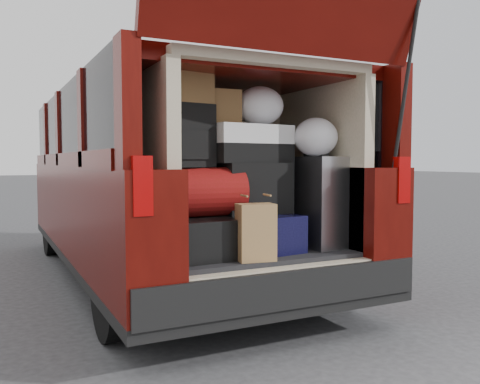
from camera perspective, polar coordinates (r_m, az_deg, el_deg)
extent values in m
plane|color=#343436|center=(3.40, 2.32, -16.13)|extent=(80.00, 80.00, 0.00)
cylinder|color=black|center=(3.39, -13.55, -10.65)|extent=(0.24, 0.64, 0.64)
cylinder|color=black|center=(4.07, 9.82, -8.20)|extent=(0.24, 0.64, 0.64)
cylinder|color=black|center=(6.60, -20.03, -3.84)|extent=(0.24, 0.64, 0.64)
cylinder|color=black|center=(6.97, -6.49, -3.26)|extent=(0.24, 0.64, 0.64)
cube|color=black|center=(5.20, -8.85, -6.30)|extent=(1.90, 4.85, 0.08)
cube|color=#440805|center=(4.96, -17.58, -1.76)|extent=(0.33, 4.85, 0.80)
cube|color=#440805|center=(5.43, -0.98, -1.15)|extent=(0.33, 4.85, 0.80)
cube|color=#440805|center=(5.15, -9.01, 10.03)|extent=(1.82, 4.46, 0.10)
cube|color=black|center=(4.83, -18.68, 6.86)|extent=(0.12, 4.25, 0.68)
cube|color=black|center=(5.37, 0.40, 6.70)|extent=(0.12, 4.25, 0.68)
cube|color=black|center=(3.05, 5.02, -10.63)|extent=(1.86, 0.16, 0.22)
cube|color=#990505|center=(2.57, -10.98, 0.68)|extent=(0.10, 0.06, 0.30)
cube|color=#990505|center=(3.46, 17.68, 1.30)|extent=(0.10, 0.06, 0.30)
cube|color=black|center=(3.50, 0.15, -6.73)|extent=(1.24, 1.05, 0.06)
cube|color=beige|center=(3.21, -10.46, 3.12)|extent=(0.08, 1.05, 1.15)
cube|color=beige|center=(3.79, 9.12, 3.20)|extent=(0.08, 1.05, 1.15)
cube|color=beige|center=(3.95, -3.47, 3.25)|extent=(1.34, 0.06, 1.15)
cube|color=beige|center=(3.50, 0.16, 13.18)|extent=(1.34, 1.05, 0.06)
cylinder|color=black|center=(3.43, 18.47, 11.84)|extent=(0.02, 0.90, 0.76)
cube|color=black|center=(3.56, 0.15, -10.62)|extent=(1.24, 1.05, 0.55)
cube|color=black|center=(3.22, -4.64, -4.91)|extent=(0.48, 0.63, 0.24)
cube|color=black|center=(3.37, 1.60, -4.53)|extent=(0.52, 0.61, 0.24)
cube|color=silver|center=(3.55, 8.47, -1.09)|extent=(0.30, 0.44, 0.62)
cube|color=#A67C4B|center=(3.03, 1.78, -4.54)|extent=(0.24, 0.17, 0.34)
cube|color=maroon|center=(3.19, -3.97, 0.01)|extent=(0.49, 0.33, 0.31)
cube|color=black|center=(3.38, 1.50, 0.43)|extent=(0.48, 0.30, 0.34)
cube|color=black|center=(3.19, -5.55, 6.31)|extent=(0.30, 0.21, 0.39)
cube|color=silver|center=(3.40, 0.94, 5.42)|extent=(0.59, 0.36, 0.25)
cube|color=brown|center=(3.23, -5.65, 11.70)|extent=(0.27, 0.24, 0.22)
cube|color=brown|center=(3.36, -2.15, 9.47)|extent=(0.22, 0.18, 0.22)
ellipsoid|color=white|center=(3.47, 2.25, 9.62)|extent=(0.35, 0.33, 0.26)
ellipsoid|color=white|center=(3.49, 8.51, 6.11)|extent=(0.32, 0.30, 0.26)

